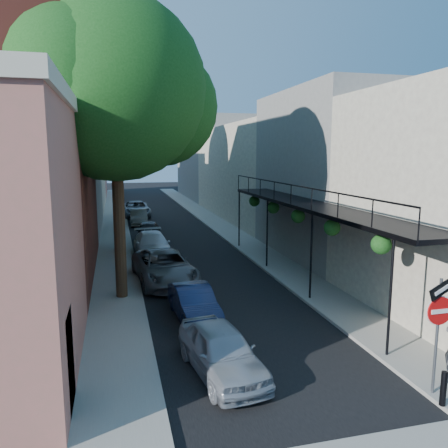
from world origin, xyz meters
TOP-DOWN VIEW (x-y plane):
  - ground at (0.00, 0.00)m, footprint 160.00×160.00m
  - road_surface at (0.00, 30.00)m, footprint 6.00×64.00m
  - sidewalk_left at (-4.00, 30.00)m, footprint 2.00×64.00m
  - sidewalk_right at (4.00, 30.00)m, footprint 2.00×64.00m
  - buildings_left at (-9.30, 28.76)m, footprint 10.10×59.10m
  - buildings_right at (8.99, 29.49)m, footprint 9.80×55.00m
  - sign_post at (3.16, 0.97)m, footprint 0.89×0.17m
  - bollard at (3.00, 0.50)m, footprint 0.14×0.14m
  - oak_near at (-3.37, 10.26)m, footprint 7.48×6.80m
  - oak_mid at (-3.42, 18.23)m, footprint 6.60×6.00m
  - oak_far at (-3.35, 27.27)m, footprint 7.70×7.00m
  - parked_car_a at (-1.40, 3.30)m, footprint 2.00×3.91m
  - parked_car_b at (-1.42, 7.23)m, footprint 1.44×3.58m
  - parked_car_c at (-1.92, 11.82)m, footprint 2.80×5.26m
  - parked_car_d at (-2.01, 16.94)m, footprint 2.03×4.64m
  - parked_car_e at (-1.88, 21.39)m, footprint 1.90×3.89m
  - parked_car_f at (-2.14, 28.22)m, footprint 1.41×3.80m
  - parked_car_g at (-2.09, 32.93)m, footprint 2.44×5.10m

SIDE VIEW (x-z plane):
  - ground at x=0.00m, z-range 0.00..0.00m
  - road_surface at x=0.00m, z-range 0.00..0.01m
  - sidewalk_left at x=-4.00m, z-range 0.00..0.12m
  - sidewalk_right at x=4.00m, z-range 0.00..0.12m
  - bollard at x=3.00m, z-range 0.12..0.92m
  - parked_car_b at x=-1.42m, z-range 0.00..1.16m
  - parked_car_f at x=-2.14m, z-range 0.00..1.24m
  - parked_car_a at x=-1.40m, z-range 0.00..1.27m
  - parked_car_e at x=-1.88m, z-range 0.00..1.28m
  - parked_car_d at x=-2.01m, z-range 0.00..1.33m
  - parked_car_g at x=-2.09m, z-range 0.00..1.40m
  - parked_car_c at x=-1.92m, z-range 0.00..1.41m
  - sign_post at x=3.16m, z-range 0.54..3.53m
  - buildings_right at x=8.99m, z-range -0.58..9.42m
  - buildings_left at x=-9.30m, z-range -1.06..10.94m
  - oak_mid at x=-3.42m, z-range 1.96..12.16m
  - oak_near at x=-3.37m, z-range 2.17..13.59m
  - oak_far at x=-3.35m, z-range 2.31..14.21m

